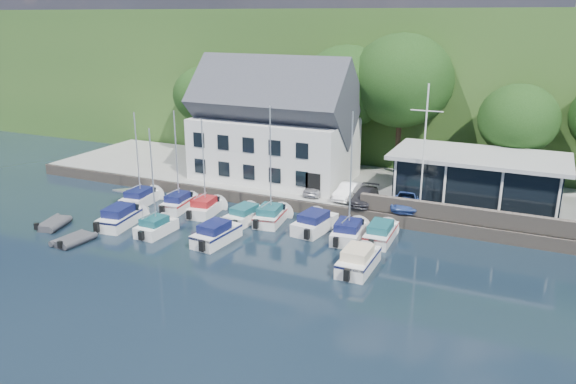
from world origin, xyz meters
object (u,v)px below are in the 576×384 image
object	(u,v)px
dinghy_0	(54,222)
boat_r1_4	(271,169)
car_white	(349,191)
car_dgrey	(364,196)
boat_r1_1	(177,158)
club_pavilion	(477,180)
boat_r1_7	(381,231)
car_blue	(407,199)
boat_r1_6	(351,180)
boat_r2_2	(216,232)
boat_r1_5	(315,221)
harbor_building	(274,131)
boat_r1_3	(246,213)
boat_r2_4	(359,258)
dinghy_1	(74,239)
boat_r2_0	(121,215)
boat_r1_2	(204,162)
boat_r1_0	(137,156)
boat_r2_1	(153,180)
flagpole	(424,151)
car_silver	(317,187)

from	to	relation	value
dinghy_0	boat_r1_4	bearing A→B (deg)	12.84
car_white	car_dgrey	size ratio (longest dim) A/B	0.97
boat_r1_1	dinghy_0	distance (m)	10.47
club_pavilion	boat_r1_7	world-z (taller)	club_pavilion
car_blue	boat_r1_6	size ratio (longest dim) A/B	0.46
boat_r2_2	club_pavilion	bearing A→B (deg)	44.98
car_dgrey	boat_r1_5	size ratio (longest dim) A/B	0.69
boat_r1_4	boat_r1_5	bearing A→B (deg)	-9.71
boat_r1_6	boat_r2_2	world-z (taller)	boat_r1_6
boat_r1_7	dinghy_0	bearing A→B (deg)	-163.31
boat_r2_2	harbor_building	bearing A→B (deg)	103.92
car_white	boat_r1_3	distance (m)	8.76
harbor_building	boat_r2_4	world-z (taller)	harbor_building
boat_r2_2	dinghy_1	size ratio (longest dim) A/B	1.93
car_dgrey	boat_r2_0	world-z (taller)	car_dgrey
boat_r1_1	dinghy_1	distance (m)	10.33
boat_r1_2	boat_r1_5	world-z (taller)	boat_r1_2
car_white	car_blue	distance (m)	4.88
boat_r2_0	dinghy_0	xyz separation A→B (m)	(-4.42, -2.44, -0.44)
boat_r2_4	boat_r1_0	bearing A→B (deg)	167.27
boat_r2_0	boat_r2_1	xyz separation A→B (m)	(3.54, -0.34, 3.34)
club_pavilion	car_white	world-z (taller)	club_pavilion
flagpole	boat_r1_1	size ratio (longest dim) A/B	1.12
flagpole	boat_r1_3	world-z (taller)	flagpole
boat_r1_3	boat_r2_1	xyz separation A→B (m)	(-4.73, -5.02, 3.46)
boat_r1_1	car_white	bearing A→B (deg)	18.02
harbor_building	car_blue	bearing A→B (deg)	-14.92
boat_r2_0	club_pavilion	bearing A→B (deg)	21.14
boat_r1_6	boat_r2_1	bearing A→B (deg)	-165.48
boat_r1_5	boat_r2_0	distance (m)	14.81
car_silver	car_dgrey	world-z (taller)	car_dgrey
car_white	car_silver	bearing A→B (deg)	-176.60
boat_r1_0	boat_r2_0	xyz separation A→B (m)	(1.93, -4.71, -3.39)
boat_r2_2	dinghy_1	world-z (taller)	boat_r2_2
boat_r1_5	car_blue	bearing A→B (deg)	50.64
dinghy_0	dinghy_1	distance (m)	4.18
car_blue	boat_r1_3	size ratio (longest dim) A/B	0.74
car_white	dinghy_0	world-z (taller)	car_white
car_white	boat_r1_7	bearing A→B (deg)	-47.06
boat_r1_3	boat_r1_4	distance (m)	4.18
car_blue	boat_r2_0	distance (m)	22.08
car_dgrey	boat_r2_4	xyz separation A→B (m)	(2.75, -9.96, -0.81)
car_silver	boat_r1_2	distance (m)	9.78
boat_r1_0	dinghy_1	size ratio (longest dim) A/B	2.84
boat_r2_2	dinghy_0	bearing A→B (deg)	-163.79
car_dgrey	dinghy_1	world-z (taller)	car_dgrey
flagpole	boat_r1_0	xyz separation A→B (m)	(-22.64, -4.73, -1.71)
boat_r1_7	boat_r2_4	xyz separation A→B (m)	(0.01, -5.27, 0.08)
club_pavilion	car_blue	world-z (taller)	club_pavilion
car_silver	boat_r1_3	bearing A→B (deg)	-117.12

